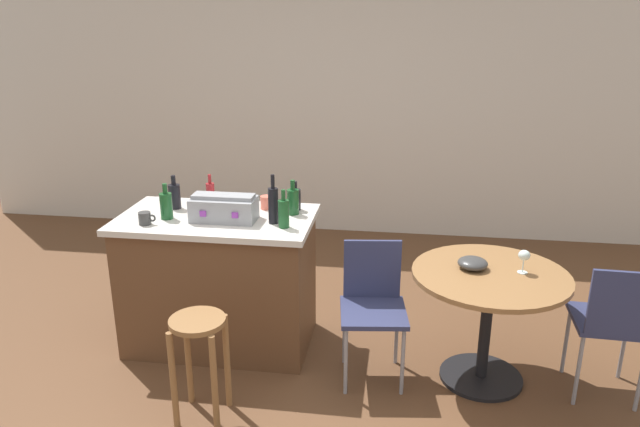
{
  "coord_description": "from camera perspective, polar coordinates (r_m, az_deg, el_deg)",
  "views": [
    {
      "loc": [
        0.59,
        -2.97,
        2.19
      ],
      "look_at": [
        0.07,
        0.59,
        0.98
      ],
      "focal_mm": 33.37,
      "sensor_mm": 36.0,
      "label": 1
    }
  ],
  "objects": [
    {
      "name": "ground_plane",
      "position": [
        3.74,
        -2.55,
        -17.32
      ],
      "size": [
        8.8,
        8.8,
        0.0
      ],
      "primitive_type": "plane",
      "color": "brown"
    },
    {
      "name": "back_wall",
      "position": [
        6.08,
        2.65,
        10.59
      ],
      "size": [
        8.0,
        0.1,
        2.7
      ],
      "primitive_type": "cube",
      "color": "beige",
      "rests_on": "ground_plane"
    },
    {
      "name": "kitchen_island",
      "position": [
        4.14,
        -9.6,
        -6.34
      ],
      "size": [
        1.28,
        0.74,
        0.93
      ],
      "color": "brown",
      "rests_on": "ground_plane"
    },
    {
      "name": "wooden_stool",
      "position": [
        3.42,
        -11.52,
        -12.46
      ],
      "size": [
        0.31,
        0.31,
        0.62
      ],
      "color": "olive",
      "rests_on": "ground_plane"
    },
    {
      "name": "dining_table",
      "position": [
        3.77,
        15.84,
        -7.91
      ],
      "size": [
        0.94,
        0.94,
        0.73
      ],
      "color": "black",
      "rests_on": "ground_plane"
    },
    {
      "name": "folding_chair_near",
      "position": [
        3.86,
        26.26,
        -9.12
      ],
      "size": [
        0.41,
        0.42,
        0.88
      ],
      "color": "navy",
      "rests_on": "ground_plane"
    },
    {
      "name": "folding_chair_far",
      "position": [
        3.74,
        5.08,
        -8.29
      ],
      "size": [
        0.45,
        0.45,
        0.86
      ],
      "color": "navy",
      "rests_on": "ground_plane"
    },
    {
      "name": "toolbox",
      "position": [
        3.86,
        -9.2,
        0.52
      ],
      "size": [
        0.42,
        0.22,
        0.17
      ],
      "color": "gray",
      "rests_on": "kitchen_island"
    },
    {
      "name": "bottle_0",
      "position": [
        4.02,
        -2.4,
        1.42
      ],
      "size": [
        0.08,
        0.08,
        0.2
      ],
      "color": "black",
      "rests_on": "kitchen_island"
    },
    {
      "name": "bottle_1",
      "position": [
        3.76,
        -4.5,
        0.86
      ],
      "size": [
        0.06,
        0.06,
        0.32
      ],
      "color": "black",
      "rests_on": "kitchen_island"
    },
    {
      "name": "bottle_2",
      "position": [
        4.17,
        -13.78,
        1.67
      ],
      "size": [
        0.08,
        0.08,
        0.23
      ],
      "color": "black",
      "rests_on": "kitchen_island"
    },
    {
      "name": "bottle_3",
      "position": [
        3.93,
        -2.62,
        1.2
      ],
      "size": [
        0.08,
        0.08,
        0.23
      ],
      "color": "#194C23",
      "rests_on": "kitchen_island"
    },
    {
      "name": "bottle_4",
      "position": [
        3.69,
        -3.5,
        0.06
      ],
      "size": [
        0.07,
        0.07,
        0.24
      ],
      "color": "#194C23",
      "rests_on": "kitchen_island"
    },
    {
      "name": "bottle_5",
      "position": [
        3.97,
        -14.54,
        0.78
      ],
      "size": [
        0.08,
        0.08,
        0.24
      ],
      "color": "#194C23",
      "rests_on": "kitchen_island"
    },
    {
      "name": "bottle_6",
      "position": [
        4.16,
        -10.46,
        1.86
      ],
      "size": [
        0.06,
        0.06,
        0.23
      ],
      "color": "maroon",
      "rests_on": "kitchen_island"
    },
    {
      "name": "cup_0",
      "position": [
        4.07,
        -5.13,
        1.07
      ],
      "size": [
        0.12,
        0.08,
        0.09
      ],
      "color": "#DB6651",
      "rests_on": "kitchen_island"
    },
    {
      "name": "cup_1",
      "position": [
        3.91,
        -16.43,
        -0.44
      ],
      "size": [
        0.11,
        0.08,
        0.08
      ],
      "color": "#383838",
      "rests_on": "kitchen_island"
    },
    {
      "name": "wine_glass",
      "position": [
        3.72,
        18.99,
        -3.89
      ],
      "size": [
        0.07,
        0.07,
        0.14
      ],
      "color": "silver",
      "rests_on": "dining_table"
    },
    {
      "name": "serving_bowl",
      "position": [
        3.71,
        14.44,
        -4.64
      ],
      "size": [
        0.18,
        0.18,
        0.07
      ],
      "primitive_type": "ellipsoid",
      "color": "#383838",
      "rests_on": "dining_table"
    }
  ]
}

